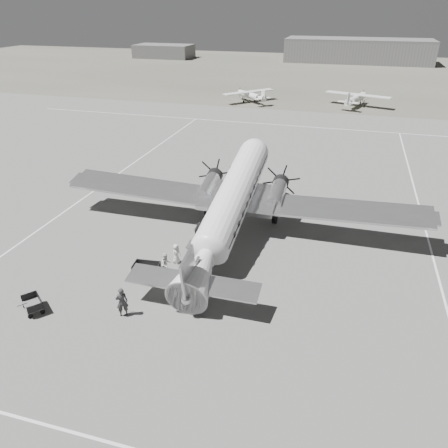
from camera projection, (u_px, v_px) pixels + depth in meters
The scene contains 15 objects.
ground at pixel (253, 274), 29.46m from camera, with size 260.00×260.00×0.00m, color slate.
taxi_line_right at pixel (446, 304), 26.52m from camera, with size 0.15×80.00×0.01m, color silver.
taxi_line_left at pixel (95, 190), 42.41m from camera, with size 0.15×60.00×0.01m, color silver.
taxi_line_horizon at pixel (312, 127), 63.69m from camera, with size 90.00×0.15×0.01m, color silver.
grass_infield at pixel (334, 73), 110.75m from camera, with size 260.00×90.00×0.01m, color #5C5A4E.
hangar_main at pixel (358, 51), 129.42m from camera, with size 42.00×14.00×6.60m.
shed_secondary at pixel (164, 51), 140.41m from camera, with size 18.00×10.00×4.00m, color #565656.
dc3_airliner at pixel (231, 205), 32.66m from camera, with size 29.60×20.54×5.64m, color silver, non-canonical shape.
light_plane_left at pixel (250, 96), 78.81m from camera, with size 10.40×8.44×2.16m, color silver, non-canonical shape.
light_plane_right at pixel (356, 100), 75.50m from camera, with size 11.41×9.26×2.37m, color silver, non-canonical shape.
baggage_cart_near at pixel (147, 270), 28.92m from camera, with size 1.80×1.27×1.01m, color #565656, non-canonical shape.
baggage_cart_far at pixel (33, 305), 25.76m from camera, with size 1.56×1.10×0.88m, color #565656, non-canonical shape.
ground_crew at pixel (122, 302), 25.18m from camera, with size 0.69×0.45×1.90m, color #2B2B2B.
ramp_agent at pixel (166, 264), 29.00m from camera, with size 0.80×0.63×1.66m, color silver.
passenger at pixel (176, 254), 30.43m from camera, with size 0.71×0.46×1.45m, color silver.
Camera 1 is at (4.90, -24.26, 16.44)m, focal length 35.00 mm.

